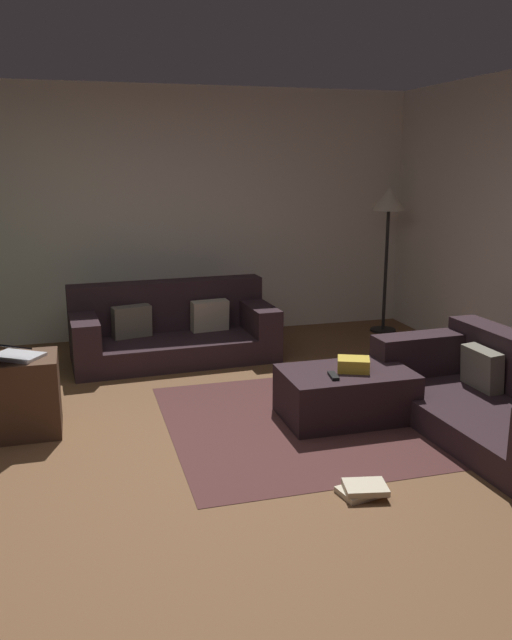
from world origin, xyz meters
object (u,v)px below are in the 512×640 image
(laptop, at_px, (11,352))
(book_stack, at_px, (363,489))
(corner_lamp, at_px, (389,210))
(side_table, at_px, (21,395))
(gift_box, at_px, (353,365))
(couch_left, at_px, (172,330))
(tv_remote, at_px, (333,376))
(couch_right, at_px, (508,400))
(ottoman, at_px, (346,394))

(laptop, bearing_deg, book_stack, -35.83)
(corner_lamp, bearing_deg, side_table, -153.38)
(gift_box, distance_m, book_stack, 1.21)
(couch_left, bearing_deg, book_stack, 99.31)
(gift_box, height_order, laptop, laptop)
(couch_left, bearing_deg, tv_remote, 110.33)
(couch_right, bearing_deg, tv_remote, 64.92)
(couch_left, distance_m, side_table, 1.98)
(ottoman, distance_m, gift_box, 0.23)
(couch_right, height_order, ottoman, couch_right)
(book_stack, bearing_deg, ottoman, 71.69)
(couch_right, bearing_deg, couch_left, 36.01)
(gift_box, bearing_deg, laptop, 172.08)
(tv_remote, distance_m, laptop, 2.21)
(book_stack, bearing_deg, tv_remote, 77.83)
(corner_lamp, bearing_deg, laptop, -152.99)
(couch_right, xyz_separation_m, laptop, (-3.27, 0.88, 0.36))
(laptop, bearing_deg, couch_left, 49.91)
(side_table, relative_size, corner_lamp, 0.35)
(laptop, distance_m, corner_lamp, 4.24)
(laptop, bearing_deg, couch_right, -15.11)
(tv_remote, distance_m, corner_lamp, 2.96)
(couch_left, height_order, tv_remote, couch_left)
(gift_box, relative_size, side_table, 0.42)
(couch_right, bearing_deg, book_stack, 108.91)
(gift_box, height_order, book_stack, gift_box)
(ottoman, relative_size, book_stack, 3.25)
(side_table, height_order, corner_lamp, corner_lamp)
(corner_lamp, bearing_deg, couch_left, -172.02)
(ottoman, bearing_deg, book_stack, -108.31)
(gift_box, xyz_separation_m, corner_lamp, (1.37, 2.22, 0.93))
(gift_box, bearing_deg, book_stack, -110.68)
(gift_box, distance_m, laptop, 2.38)
(ottoman, xyz_separation_m, book_stack, (-0.36, -1.09, -0.15))
(book_stack, bearing_deg, couch_left, 102.08)
(couch_left, relative_size, tv_remote, 12.07)
(ottoman, xyz_separation_m, gift_box, (0.04, -0.02, 0.23))
(laptop, bearing_deg, gift_box, -7.92)
(gift_box, xyz_separation_m, tv_remote, (-0.20, -0.10, -0.04))
(couch_left, distance_m, corner_lamp, 2.66)
(ottoman, relative_size, side_table, 1.72)
(ottoman, xyz_separation_m, laptop, (-2.31, 0.31, 0.42))
(book_stack, xyz_separation_m, corner_lamp, (1.77, 3.30, 1.30))
(couch_left, bearing_deg, corner_lamp, -174.79)
(couch_right, relative_size, gift_box, 8.38)
(couch_right, bearing_deg, corner_lamp, -11.93)
(gift_box, distance_m, corner_lamp, 2.77)
(ottoman, distance_m, tv_remote, 0.27)
(ottoman, distance_m, corner_lamp, 2.86)
(couch_right, height_order, book_stack, couch_right)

